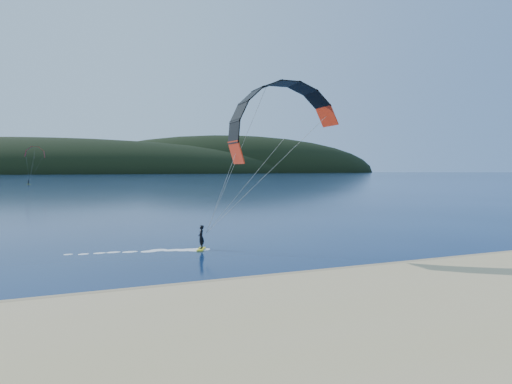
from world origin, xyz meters
The scene contains 5 objects.
ground centered at (0.00, 0.00, 0.00)m, with size 1800.00×1800.00×0.00m, color #071838.
wet_sand centered at (0.00, 4.50, 0.05)m, with size 220.00×2.50×0.10m.
headland centered at (0.63, 745.28, 0.00)m, with size 1200.00×310.00×140.00m.
kitesurfer_near centered at (4.60, 11.23, 8.76)m, with size 20.67×7.85×12.65m.
kitesurfer_far centered at (-29.04, 194.97, 12.55)m, with size 8.19×5.48×14.93m.
Camera 1 is at (-9.39, -18.74, 6.62)m, focal length 30.41 mm.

